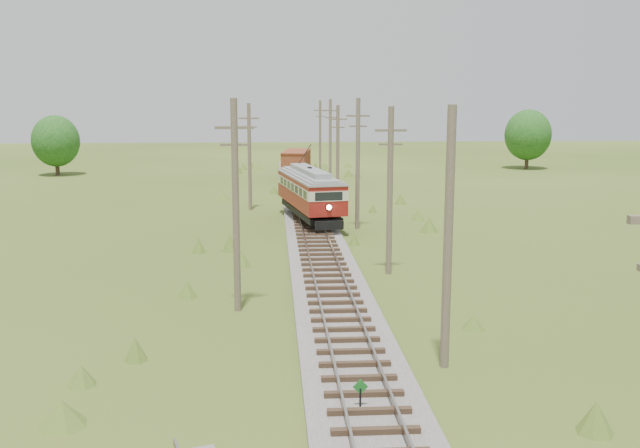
{
  "coord_description": "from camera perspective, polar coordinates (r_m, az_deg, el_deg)",
  "views": [
    {
      "loc": [
        -2.63,
        -17.64,
        9.01
      ],
      "look_at": [
        0.0,
        22.02,
        1.96
      ],
      "focal_mm": 40.0,
      "sensor_mm": 36.0,
      "label": 1
    }
  ],
  "objects": [
    {
      "name": "gondola",
      "position": [
        79.97,
        -1.9,
        5.02
      ],
      "size": [
        3.67,
        8.24,
        2.64
      ],
      "rotation": [
        0.0,
        0.0,
        -0.14
      ],
      "color": "black",
      "rests_on": "ground"
    },
    {
      "name": "utility_pole_l_b",
      "position": [
        57.86,
        -5.66,
        5.47
      ],
      "size": [
        1.6,
        0.3,
        8.6
      ],
      "color": "brown",
      "rests_on": "ground"
    },
    {
      "name": "utility_pole_r_5",
      "position": [
        75.02,
        0.83,
        6.67
      ],
      "size": [
        1.6,
        0.3,
        8.9
      ],
      "color": "brown",
      "rests_on": "ground"
    },
    {
      "name": "railbed_main",
      "position": [
        52.46,
        -0.87,
        0.38
      ],
      "size": [
        3.6,
        96.0,
        0.57
      ],
      "color": "#605B54",
      "rests_on": "ground"
    },
    {
      "name": "tree_mid_a",
      "position": [
        89.46,
        -20.39,
        6.24
      ],
      "size": [
        5.46,
        5.46,
        7.03
      ],
      "color": "#38281C",
      "rests_on": "ground"
    },
    {
      "name": "utility_pole_r_4",
      "position": [
        62.08,
        1.43,
        5.73
      ],
      "size": [
        1.6,
        0.3,
        8.4
      ],
      "color": "brown",
      "rests_on": "ground"
    },
    {
      "name": "switch_marker",
      "position": [
        21.04,
        3.25,
        -13.41
      ],
      "size": [
        0.45,
        0.06,
        1.08
      ],
      "color": "black",
      "rests_on": "ground"
    },
    {
      "name": "gravel_pile",
      "position": [
        71.18,
        0.49,
        3.24
      ],
      "size": [
        3.3,
        3.5,
        1.2
      ],
      "color": "gray",
      "rests_on": "ground"
    },
    {
      "name": "streetcar",
      "position": [
        51.3,
        -0.83,
        2.75
      ],
      "size": [
        4.53,
        11.63,
        5.25
      ],
      "rotation": [
        0.0,
        0.0,
        0.17
      ],
      "color": "black",
      "rests_on": "ground"
    },
    {
      "name": "utility_pole_r_6",
      "position": [
        87.96,
        0.01,
        7.1
      ],
      "size": [
        1.6,
        0.3,
        8.7
      ],
      "color": "brown",
      "rests_on": "ground"
    },
    {
      "name": "utility_pole_r_2",
      "position": [
        36.42,
        5.61,
        2.78
      ],
      "size": [
        1.6,
        0.3,
        8.6
      ],
      "color": "brown",
      "rests_on": "ground"
    },
    {
      "name": "utility_pole_r_3",
      "position": [
        49.19,
        3.04,
        4.94
      ],
      "size": [
        1.6,
        0.3,
        9.0
      ],
      "color": "brown",
      "rests_on": "ground"
    },
    {
      "name": "tree_mid_b",
      "position": [
        95.51,
        16.3,
        6.85
      ],
      "size": [
        5.88,
        5.88,
        7.57
      ],
      "color": "#38281C",
      "rests_on": "ground"
    },
    {
      "name": "utility_pole_l_a",
      "position": [
        30.01,
        -6.75,
        1.6
      ],
      "size": [
        1.6,
        0.3,
        9.0
      ],
      "color": "brown",
      "rests_on": "ground"
    },
    {
      "name": "ground",
      "position": [
        19.98,
        4.37,
        -16.76
      ],
      "size": [
        260.0,
        260.0,
        0.0
      ],
      "primitive_type": "plane",
      "color": "#334C16",
      "rests_on": "ground"
    },
    {
      "name": "utility_pole_r_1",
      "position": [
        23.81,
        10.21,
        -1.26
      ],
      "size": [
        0.3,
        0.3,
        8.8
      ],
      "color": "brown",
      "rests_on": "ground"
    }
  ]
}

